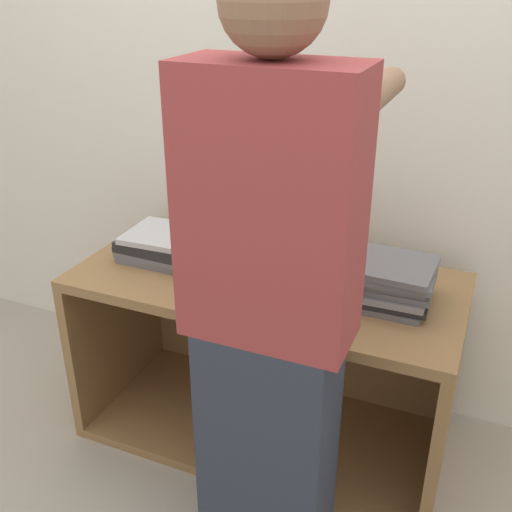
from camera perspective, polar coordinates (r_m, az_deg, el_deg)
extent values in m
plane|color=#9E9384|center=(2.18, -2.35, -21.17)|extent=(12.00, 12.00, 0.00)
cube|color=silver|center=(2.19, 5.32, 15.38)|extent=(8.00, 0.05, 2.40)
cube|color=olive|center=(2.01, 1.02, -2.50)|extent=(1.29, 0.61, 0.04)
cube|color=olive|center=(2.37, 0.90, -15.91)|extent=(1.29, 0.61, 0.04)
cube|color=olive|center=(2.43, -12.93, -6.17)|extent=(0.04, 0.61, 0.59)
cube|color=olive|center=(2.07, 17.71, -13.25)|extent=(0.04, 0.61, 0.59)
cube|color=olive|center=(2.39, 3.55, -6.07)|extent=(1.22, 0.04, 0.59)
cube|color=gray|center=(1.99, 1.03, -1.80)|extent=(0.33, 0.23, 0.02)
cube|color=#28282B|center=(1.99, 1.13, -1.39)|extent=(0.27, 0.12, 0.00)
cube|color=gray|center=(2.06, 2.53, 2.84)|extent=(0.33, 0.06, 0.22)
cube|color=black|center=(2.06, 2.48, 2.82)|extent=(0.29, 0.05, 0.20)
cube|color=slate|center=(2.14, -7.96, 0.00)|extent=(0.33, 0.23, 0.02)
cube|color=slate|center=(2.14, -8.14, 0.49)|extent=(0.34, 0.24, 0.02)
cube|color=#232326|center=(2.13, -8.21, 0.98)|extent=(0.34, 0.24, 0.02)
cube|color=#232326|center=(2.12, -8.18, 1.44)|extent=(0.34, 0.24, 0.02)
cube|color=#B7B7BC|center=(2.10, -7.83, 1.87)|extent=(0.34, 0.24, 0.02)
cube|color=slate|center=(1.91, 10.96, -3.70)|extent=(0.33, 0.23, 0.02)
cube|color=#232326|center=(1.89, 11.33, -3.23)|extent=(0.34, 0.24, 0.02)
cube|color=gray|center=(1.88, 11.14, -2.74)|extent=(0.34, 0.23, 0.02)
cube|color=slate|center=(1.88, 11.62, -2.12)|extent=(0.34, 0.24, 0.02)
cube|color=slate|center=(1.88, 11.22, -1.49)|extent=(0.34, 0.24, 0.02)
cube|color=slate|center=(1.85, 11.66, -1.21)|extent=(0.34, 0.24, 0.02)
cube|color=slate|center=(1.84, 11.61, -0.65)|extent=(0.34, 0.24, 0.02)
cube|color=#2D3342|center=(1.71, 1.14, -18.38)|extent=(0.34, 0.20, 0.80)
cube|color=#993838|center=(1.32, 1.41, 4.48)|extent=(0.40, 0.20, 0.63)
sphere|color=#8C664C|center=(1.23, 1.64, 23.18)|extent=(0.22, 0.22, 0.22)
cylinder|color=#8C664C|center=(1.55, -0.52, 16.20)|extent=(0.07, 0.32, 0.07)
cylinder|color=#8C664C|center=(1.46, 11.53, 15.08)|extent=(0.07, 0.32, 0.07)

